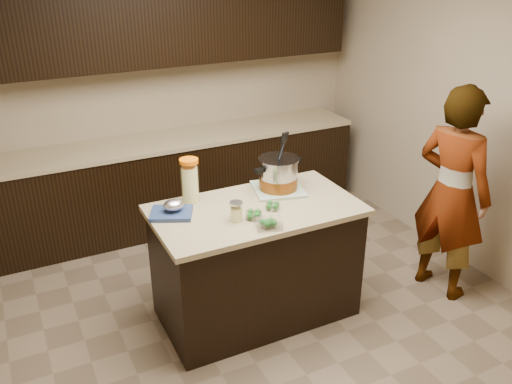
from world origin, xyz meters
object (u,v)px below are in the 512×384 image
(person, at_px, (452,193))
(stock_pot, at_px, (278,175))
(lemonade_pitcher, at_px, (190,182))
(island, at_px, (256,262))

(person, bearing_deg, stock_pot, 52.61)
(lemonade_pitcher, distance_m, person, 1.99)
(stock_pot, xyz_separation_m, person, (1.22, -0.54, -0.17))
(island, height_order, person, person)
(island, xyz_separation_m, lemonade_pitcher, (-0.38, 0.29, 0.60))
(island, height_order, lemonade_pitcher, lemonade_pitcher)
(lemonade_pitcher, relative_size, person, 0.19)
(stock_pot, distance_m, lemonade_pitcher, 0.66)
(stock_pot, height_order, lemonade_pitcher, stock_pot)
(island, relative_size, person, 0.86)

